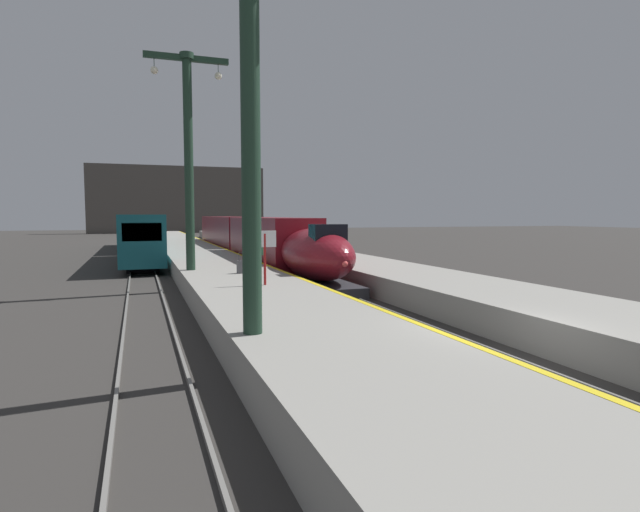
# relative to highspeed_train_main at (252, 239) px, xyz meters

# --- Properties ---
(ground_plane) EXTENTS (260.00, 260.00, 0.00)m
(ground_plane) POSITION_rel_highspeed_train_main_xyz_m (0.00, -29.02, -1.92)
(ground_plane) COLOR #33302D
(platform_left) EXTENTS (4.80, 110.00, 1.05)m
(platform_left) POSITION_rel_highspeed_train_main_xyz_m (-4.05, -4.27, -1.39)
(platform_left) COLOR gray
(platform_left) RESTS_ON ground
(platform_right) EXTENTS (4.80, 110.00, 1.05)m
(platform_right) POSITION_rel_highspeed_train_main_xyz_m (4.05, -4.27, -1.39)
(platform_right) COLOR gray
(platform_right) RESTS_ON ground
(platform_left_safety_stripe) EXTENTS (0.20, 107.80, 0.01)m
(platform_left_safety_stripe) POSITION_rel_highspeed_train_main_xyz_m (-1.77, -4.27, -0.87)
(platform_left_safety_stripe) COLOR yellow
(platform_left_safety_stripe) RESTS_ON platform_left
(rail_main_left) EXTENTS (0.08, 110.00, 0.12)m
(rail_main_left) POSITION_rel_highspeed_train_main_xyz_m (-0.75, -1.52, -1.86)
(rail_main_left) COLOR slate
(rail_main_left) RESTS_ON ground
(rail_main_right) EXTENTS (0.08, 110.00, 0.12)m
(rail_main_right) POSITION_rel_highspeed_train_main_xyz_m (0.75, -1.52, -1.86)
(rail_main_right) COLOR slate
(rail_main_right) RESTS_ON ground
(rail_secondary_left) EXTENTS (0.08, 110.00, 0.12)m
(rail_secondary_left) POSITION_rel_highspeed_train_main_xyz_m (-8.85, -1.52, -1.86)
(rail_secondary_left) COLOR slate
(rail_secondary_left) RESTS_ON ground
(rail_secondary_right) EXTENTS (0.08, 110.00, 0.12)m
(rail_secondary_right) POSITION_rel_highspeed_train_main_xyz_m (-7.35, -1.52, -1.86)
(rail_secondary_right) COLOR slate
(rail_secondary_right) RESTS_ON ground
(highspeed_train_main) EXTENTS (2.92, 38.92, 3.60)m
(highspeed_train_main) POSITION_rel_highspeed_train_main_xyz_m (0.00, 0.00, 0.00)
(highspeed_train_main) COLOR maroon
(highspeed_train_main) RESTS_ON ground
(regional_train_adjacent) EXTENTS (2.85, 36.60, 3.80)m
(regional_train_adjacent) POSITION_rel_highspeed_train_main_xyz_m (-8.10, 11.54, 0.21)
(regional_train_adjacent) COLOR #145660
(regional_train_adjacent) RESTS_ON ground
(station_column_near) EXTENTS (4.00, 0.68, 10.46)m
(station_column_near) POSITION_rel_highspeed_train_main_xyz_m (-5.85, -27.63, 5.44)
(station_column_near) COLOR #1E3828
(station_column_near) RESTS_ON platform_left
(station_column_mid) EXTENTS (4.00, 0.68, 10.50)m
(station_column_mid) POSITION_rel_highspeed_train_main_xyz_m (-5.90, -13.16, 5.35)
(station_column_mid) COLOR #1E3828
(station_column_mid) RESTS_ON platform_left
(passenger_near_edge) EXTENTS (0.56, 0.29, 1.69)m
(passenger_near_edge) POSITION_rel_highspeed_train_main_xyz_m (-3.03, -15.38, 0.12)
(passenger_near_edge) COLOR #23232D
(passenger_near_edge) RESTS_ON platform_left
(rolling_suitcase) EXTENTS (0.40, 0.22, 0.98)m
(rolling_suitcase) POSITION_rel_highspeed_train_main_xyz_m (-3.83, -15.51, -0.57)
(rolling_suitcase) COLOR #4C4C51
(rolling_suitcase) RESTS_ON platform_left
(departure_info_board) EXTENTS (0.90, 0.10, 2.12)m
(departure_info_board) POSITION_rel_highspeed_train_main_xyz_m (-3.71, -19.73, 0.64)
(departure_info_board) COLOR maroon
(departure_info_board) RESTS_ON platform_left
(terminus_back_wall) EXTENTS (36.00, 2.00, 14.00)m
(terminus_back_wall) POSITION_rel_highspeed_train_main_xyz_m (0.00, 72.98, 5.08)
(terminus_back_wall) COLOR #4C4742
(terminus_back_wall) RESTS_ON ground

